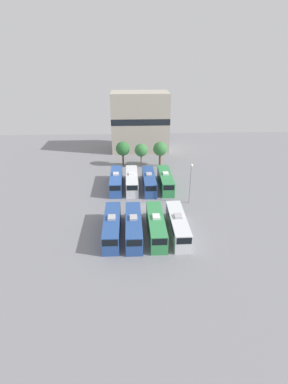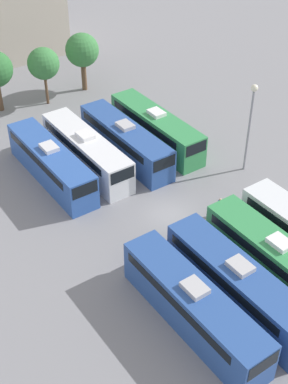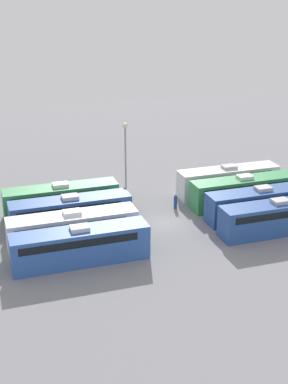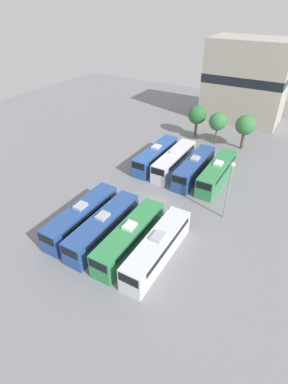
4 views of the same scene
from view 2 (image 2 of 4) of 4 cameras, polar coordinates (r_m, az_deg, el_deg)
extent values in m
plane|color=gray|center=(42.95, 2.80, -2.43)|extent=(118.96, 118.96, 0.00)
cube|color=#284C93|center=(34.08, 5.28, -12.11)|extent=(2.56, 11.82, 3.08)
cube|color=black|center=(33.59, 5.04, -10.85)|extent=(2.60, 10.04, 0.68)
cube|color=black|center=(30.97, 12.61, -17.61)|extent=(2.26, 0.08, 1.08)
cube|color=#B2B2B7|center=(32.81, 5.45, -10.14)|extent=(1.20, 1.60, 0.35)
cube|color=#284C93|center=(35.70, 9.94, -9.75)|extent=(2.56, 11.82, 3.08)
cube|color=black|center=(35.23, 9.76, -8.52)|extent=(2.60, 10.04, 0.68)
cube|color=#B2B2B7|center=(34.49, 10.24, -7.79)|extent=(1.20, 1.60, 0.35)
cube|color=#338C4C|center=(37.81, 13.93, -7.18)|extent=(2.56, 11.82, 3.08)
cube|color=black|center=(37.37, 13.80, -5.99)|extent=(2.60, 10.04, 0.68)
cube|color=white|center=(36.67, 14.32, -5.25)|extent=(1.20, 1.60, 0.35)
cube|color=#2D56A8|center=(46.66, -9.87, 2.94)|extent=(2.56, 11.82, 3.08)
cube|color=black|center=(46.42, -10.14, 3.97)|extent=(2.60, 10.04, 0.68)
cube|color=black|center=(41.78, -6.33, 0.24)|extent=(2.26, 0.08, 1.08)
cube|color=silver|center=(45.73, -10.09, 4.72)|extent=(1.20, 1.60, 0.35)
cube|color=silver|center=(47.88, -6.15, 4.27)|extent=(2.56, 11.82, 3.08)
cube|color=black|center=(47.65, -6.40, 5.29)|extent=(2.60, 10.04, 0.68)
cube|color=black|center=(43.15, -2.31, 1.79)|extent=(2.26, 0.08, 1.08)
cube|color=white|center=(46.98, -6.29, 6.04)|extent=(1.20, 1.60, 0.35)
cube|color=#284C93|center=(49.10, -1.98, 5.38)|extent=(2.56, 11.82, 3.08)
cube|color=black|center=(48.88, -2.19, 6.38)|extent=(2.60, 10.04, 0.68)
cube|color=black|center=(44.57, 2.18, 3.07)|extent=(2.26, 0.08, 1.08)
cube|color=#B2B2B7|center=(48.23, -2.02, 7.12)|extent=(1.20, 1.60, 0.35)
cube|color=#338C4C|center=(51.10, 1.31, 6.75)|extent=(2.56, 11.82, 3.08)
cube|color=black|center=(50.88, 1.13, 7.72)|extent=(2.60, 10.04, 0.68)
cube|color=black|center=(46.73, 5.59, 4.65)|extent=(2.26, 0.08, 1.08)
cube|color=white|center=(50.26, 1.34, 8.45)|extent=(1.20, 1.60, 0.35)
cylinder|color=navy|center=(42.83, 8.05, -1.71)|extent=(0.36, 0.36, 1.43)
sphere|color=tan|center=(42.32, 8.15, -0.83)|extent=(0.24, 0.24, 0.24)
cylinder|color=gray|center=(46.92, 11.10, 6.37)|extent=(0.20, 0.20, 7.76)
sphere|color=#EAE5C6|center=(45.04, 11.71, 10.81)|extent=(0.60, 0.60, 0.60)
cylinder|color=brown|center=(59.17, -10.36, 10.77)|extent=(0.30, 0.30, 3.42)
sphere|color=#387A3D|center=(57.99, -10.68, 13.32)|extent=(3.35, 3.35, 3.35)
cylinder|color=brown|center=(61.73, -6.42, 12.25)|extent=(0.57, 0.57, 3.38)
sphere|color=#387A3D|center=(60.56, -6.62, 14.82)|extent=(3.68, 3.68, 3.68)
camera|label=1|loc=(31.52, 105.85, -11.66)|focal=28.00mm
camera|label=3|loc=(50.56, -66.53, 10.16)|focal=50.00mm
camera|label=4|loc=(37.19, 65.68, 13.31)|focal=28.00mm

